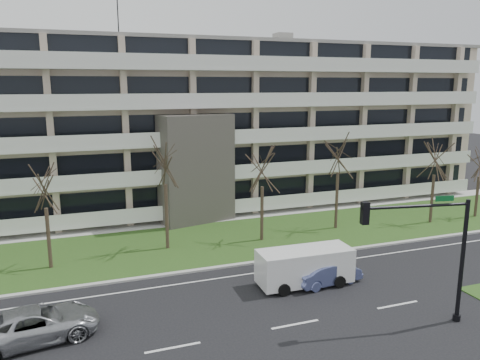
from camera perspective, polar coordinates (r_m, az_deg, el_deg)
name	(u,v)px	position (r m, az deg, el deg)	size (l,w,h in m)	color
ground	(295,324)	(23.84, 6.74, -17.08)	(160.00, 160.00, 0.00)	black
grass_verge	(216,241)	(34.93, -2.91, -7.42)	(90.00, 10.00, 0.06)	#28501A
curb	(239,264)	(30.47, -0.10, -10.26)	(90.00, 0.35, 0.12)	#B2B2AD
sidewalk	(197,221)	(39.97, -5.23, -4.96)	(90.00, 2.00, 0.08)	#B2B2AD
lane_edge_line	(247,274)	(29.19, 0.92, -11.39)	(90.00, 0.12, 0.01)	white
apartment_building	(177,125)	(45.11, -7.65, 6.69)	(60.50, 15.10, 18.75)	#C4AE98
silver_pickup	(36,324)	(23.94, -23.64, -15.83)	(2.56, 5.56, 1.55)	#ACAEB3
blue_sedan	(327,273)	(28.10, 10.61, -11.04)	(1.45, 4.15, 1.37)	#6571B0
white_van	(306,264)	(27.61, 8.04, -10.05)	(5.55, 2.40, 2.13)	white
traffic_signal	(430,243)	(23.79, 22.11, -7.12)	(5.44, 1.26, 6.37)	black
tree_2	(44,184)	(30.86, -22.79, -0.45)	(3.50, 3.50, 7.01)	#382B21
tree_3	(165,159)	(32.18, -9.16, 2.58)	(4.14, 4.14, 8.28)	#382B21
tree_4	(262,165)	(33.70, 2.75, 1.81)	(3.66, 3.66, 7.31)	#382B21
tree_5	(339,150)	(37.30, 11.95, 3.57)	(4.09, 4.09, 8.17)	#382B21
tree_6	(436,156)	(41.34, 22.75, 2.75)	(3.66, 3.66, 7.32)	#382B21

